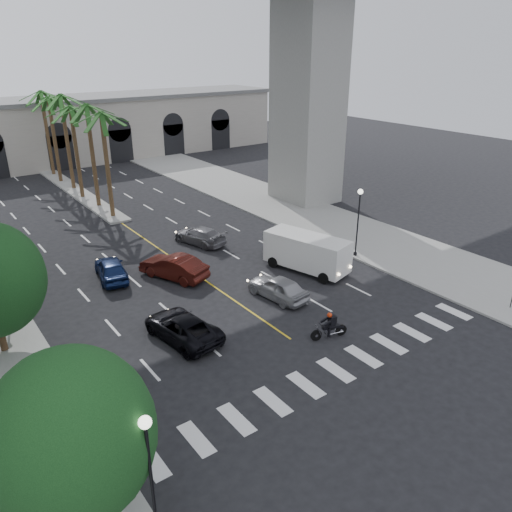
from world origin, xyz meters
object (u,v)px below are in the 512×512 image
at_px(car_a, 278,287).
at_px(lamp_post_left_near, 151,473).
at_px(car_b, 174,267).
at_px(cargo_van, 307,252).
at_px(lamp_post_left_far, 2,253).
at_px(car_e, 111,269).
at_px(motorcycle_rider, 330,326).
at_px(car_d, 200,235).
at_px(traffic_signal_near, 123,441).
at_px(car_c, 182,327).
at_px(traffic_signal_far, 84,382).
at_px(lamp_post_right, 358,217).

bearing_deg(car_a, lamp_post_left_near, 31.62).
relative_size(car_b, cargo_van, 0.77).
relative_size(lamp_post_left_far, car_a, 1.23).
bearing_deg(car_e, car_a, 140.90).
xyz_separation_m(car_b, car_e, (-3.56, 2.40, -0.06)).
height_order(car_b, car_e, car_b).
bearing_deg(lamp_post_left_far, motorcycle_rider, -48.79).
height_order(lamp_post_left_far, car_a, lamp_post_left_far).
height_order(car_d, cargo_van, cargo_van).
relative_size(traffic_signal_near, car_c, 0.71).
bearing_deg(traffic_signal_far, car_d, 47.62).
bearing_deg(car_c, car_a, 177.30).
xyz_separation_m(traffic_signal_near, motorcycle_rider, (13.15, 3.37, -1.79)).
height_order(lamp_post_right, traffic_signal_far, lamp_post_right).
bearing_deg(car_a, car_d, -101.40).
distance_m(motorcycle_rider, car_e, 15.97).
height_order(lamp_post_right, car_a, lamp_post_right).
height_order(lamp_post_left_near, cargo_van, lamp_post_left_near).
distance_m(lamp_post_left_far, car_a, 17.13).
xyz_separation_m(lamp_post_left_near, car_e, (6.34, 20.26, -2.46)).
bearing_deg(lamp_post_left_far, car_d, 5.59).
relative_size(traffic_signal_far, car_a, 0.84).
distance_m(car_e, cargo_van, 13.73).
relative_size(lamp_post_left_near, cargo_van, 0.83).
height_order(motorcycle_rider, car_c, motorcycle_rider).
relative_size(motorcycle_rider, car_b, 0.43).
height_order(traffic_signal_far, motorcycle_rider, traffic_signal_far).
bearing_deg(traffic_signal_far, car_b, 49.22).
relative_size(lamp_post_right, car_e, 1.19).
bearing_deg(car_c, motorcycle_rider, 136.47).
relative_size(motorcycle_rider, car_a, 0.49).
height_order(lamp_post_left_near, traffic_signal_near, lamp_post_left_near).
bearing_deg(lamp_post_left_near, car_a, 39.08).
xyz_separation_m(car_d, cargo_van, (3.55, -9.08, 0.76)).
relative_size(lamp_post_left_far, car_c, 1.05).
height_order(lamp_post_left_near, car_d, lamp_post_left_near).
bearing_deg(lamp_post_left_near, car_d, 56.88).
xyz_separation_m(lamp_post_left_far, car_d, (14.64, 1.43, -2.53)).
distance_m(car_c, car_e, 9.66).
bearing_deg(car_a, car_c, -2.27).
bearing_deg(car_b, lamp_post_left_far, -40.30).
relative_size(lamp_post_right, car_d, 1.13).
distance_m(lamp_post_left_far, car_e, 6.84).
bearing_deg(traffic_signal_near, car_a, 32.48).
bearing_deg(traffic_signal_near, traffic_signal_far, 90.00).
relative_size(lamp_post_left_far, traffic_signal_near, 1.47).
distance_m(lamp_post_left_near, traffic_signal_near, 2.60).
bearing_deg(lamp_post_left_near, car_e, 72.63).
relative_size(lamp_post_left_far, car_b, 1.07).
distance_m(lamp_post_left_near, traffic_signal_far, 6.54).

